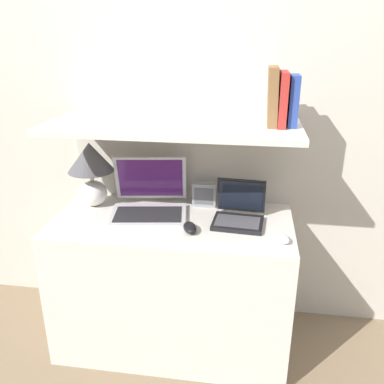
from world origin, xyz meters
The scene contains 14 objects.
ground_plane centered at (0.00, 0.00, 0.00)m, with size 12.00×12.00×0.00m, color #7A664C.
wall_back centered at (0.00, 0.63, 1.20)m, with size 6.00×0.05×2.40m.
desk centered at (0.00, 0.28, 0.35)m, with size 1.15×0.56×0.71m.
back_riser centered at (0.00, 0.58, 0.57)m, with size 1.15×0.04×1.14m.
shelf centered at (0.00, 0.35, 1.15)m, with size 1.15×0.51×0.03m.
table_lamp centered at (-0.44, 0.40, 0.92)m, with size 0.23×0.23×0.33m.
laptop_large centered at (-0.13, 0.35, 0.76)m, with size 0.41×0.39×0.27m.
laptop_small centered at (0.32, 0.31, 0.75)m, with size 0.25×0.24×0.19m.
computer_mouse centered at (0.10, 0.18, 0.72)m, with size 0.09×0.12×0.04m.
second_mouse centered at (0.51, 0.14, 0.72)m, with size 0.09×0.11×0.04m.
router_box centered at (0.13, 0.48, 0.77)m, with size 0.12×0.06×0.12m.
book_blue centered at (0.53, 0.35, 1.27)m, with size 0.04×0.12×0.22m.
book_red centered at (0.48, 0.35, 1.28)m, with size 0.03×0.17×0.23m.
book_brown centered at (0.44, 0.35, 1.29)m, with size 0.05×0.15×0.25m.
Camera 1 is at (0.36, -1.45, 1.55)m, focal length 38.00 mm.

